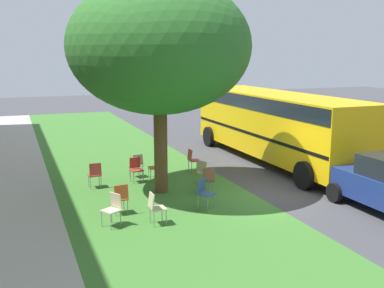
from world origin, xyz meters
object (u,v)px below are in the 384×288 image
at_px(chair_5, 120,197).
at_px(chair_7, 204,171).
at_px(chair_1, 208,178).
at_px(chair_6, 204,191).
at_px(chair_4, 137,164).
at_px(chair_0, 192,159).
at_px(street_tree, 159,47).
at_px(chair_10, 155,206).
at_px(chair_3, 136,168).
at_px(chair_8, 156,165).
at_px(chair_9, 113,207).
at_px(school_bus, 275,120).
at_px(chair_2, 95,173).

bearing_deg(chair_5, chair_7, -60.97).
height_order(chair_1, chair_6, same).
bearing_deg(chair_4, chair_0, -88.69).
height_order(street_tree, chair_10, street_tree).
height_order(chair_3, chair_6, same).
relative_size(chair_0, chair_4, 1.00).
xyz_separation_m(chair_3, chair_6, (-3.50, -1.15, 0.00)).
distance_m(chair_3, chair_8, 0.77).
xyz_separation_m(chair_3, chair_8, (0.07, -0.76, 0.00)).
bearing_deg(chair_10, chair_4, -8.93).
xyz_separation_m(chair_4, chair_9, (-4.50, 1.82, 0.00)).
height_order(chair_0, chair_10, same).
distance_m(chair_0, school_bus, 4.11).
bearing_deg(chair_6, chair_10, 113.53).
relative_size(chair_4, chair_6, 1.00).
distance_m(chair_6, chair_7, 2.41).
distance_m(chair_5, chair_9, 0.89).
bearing_deg(chair_6, chair_4, 13.49).
bearing_deg(chair_8, chair_2, 97.91).
xyz_separation_m(chair_7, chair_8, (1.34, 1.30, 0.00)).
xyz_separation_m(chair_1, chair_6, (-1.25, 0.64, 0.00)).
relative_size(chair_2, chair_9, 1.00).
bearing_deg(street_tree, chair_2, 57.84).
relative_size(chair_4, chair_8, 1.00).
xyz_separation_m(chair_5, school_bus, (4.17, -7.57, 1.24)).
xyz_separation_m(chair_2, chair_7, (-1.03, -3.56, 0.00)).
xyz_separation_m(chair_3, school_bus, (1.04, -6.30, 1.24)).
bearing_deg(chair_2, chair_1, -121.38).
bearing_deg(chair_10, chair_7, -41.65).
bearing_deg(chair_1, chair_0, -11.97).
height_order(chair_2, chair_6, same).
height_order(chair_4, chair_7, same).
bearing_deg(chair_9, street_tree, -40.64).
xyz_separation_m(chair_6, chair_8, (3.57, 0.39, 0.00)).
bearing_deg(chair_7, school_bus, -61.28).
xyz_separation_m(chair_7, chair_10, (-2.98, 2.65, 0.00)).
bearing_deg(chair_10, school_bus, -52.40).
bearing_deg(school_bus, chair_10, 127.60).
height_order(chair_1, chair_10, same).
bearing_deg(chair_5, chair_3, -22.12).
bearing_deg(chair_7, chair_9, 125.58).
bearing_deg(chair_5, school_bus, -61.14).
xyz_separation_m(street_tree, chair_10, (-2.79, 1.05, -4.17)).
height_order(chair_2, school_bus, school_bus).
bearing_deg(chair_9, chair_1, -63.92).
height_order(chair_10, school_bus, school_bus).
distance_m(chair_1, chair_10, 3.12).
bearing_deg(chair_5, chair_1, -73.97).
xyz_separation_m(chair_2, chair_9, (-3.69, 0.16, 0.00)).
bearing_deg(school_bus, chair_3, 99.39).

